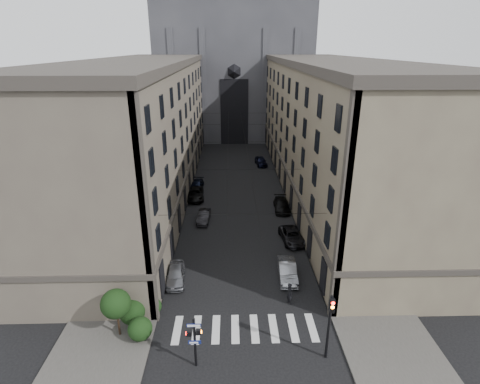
{
  "coord_description": "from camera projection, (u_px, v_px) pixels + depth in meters",
  "views": [
    {
      "loc": [
        -1.01,
        -18.21,
        20.54
      ],
      "look_at": [
        -0.23,
        10.5,
        9.29
      ],
      "focal_mm": 28.0,
      "sensor_mm": 36.0,
      "label": 1
    }
  ],
  "objects": [
    {
      "name": "car_left_far",
      "position": [
        197.0,
        185.0,
        57.24
      ],
      "size": [
        2.23,
        4.59,
        1.29
      ],
      "primitive_type": "imported",
      "rotation": [
        0.0,
        0.0,
        -0.1
      ],
      "color": "black",
      "rests_on": "ground"
    },
    {
      "name": "car_left_near",
      "position": [
        176.0,
        274.0,
        34.73
      ],
      "size": [
        2.09,
        4.43,
        1.46
      ],
      "primitive_type": "imported",
      "rotation": [
        0.0,
        0.0,
        0.09
      ],
      "color": "slate",
      "rests_on": "ground"
    },
    {
      "name": "car_right_midfar",
      "position": [
        282.0,
        205.0,
        49.87
      ],
      "size": [
        2.1,
        4.91,
        1.41
      ],
      "primitive_type": "imported",
      "rotation": [
        0.0,
        0.0,
        -0.03
      ],
      "color": "black",
      "rests_on": "ground"
    },
    {
      "name": "car_left_midnear",
      "position": [
        204.0,
        217.0,
        46.65
      ],
      "size": [
        1.66,
        4.11,
        1.33
      ],
      "primitive_type": "imported",
      "rotation": [
        0.0,
        0.0,
        -0.07
      ],
      "color": "black",
      "rests_on": "ground"
    },
    {
      "name": "sidewalk_right",
      "position": [
        304.0,
        187.0,
        58.21
      ],
      "size": [
        7.0,
        80.0,
        0.15
      ],
      "primitive_type": "cube",
      "color": "#383533",
      "rests_on": "ground"
    },
    {
      "name": "zebra_crossing",
      "position": [
        245.0,
        328.0,
        29.12
      ],
      "size": [
        11.0,
        3.2,
        0.01
      ],
      "primitive_type": "cube",
      "color": "beige",
      "rests_on": "ground"
    },
    {
      "name": "sidewalk_left",
      "position": [
        169.0,
        188.0,
        57.68
      ],
      "size": [
        7.0,
        80.0,
        0.15
      ],
      "primitive_type": "cube",
      "color": "#383533",
      "rests_on": "ground"
    },
    {
      "name": "car_right_far",
      "position": [
        261.0,
        161.0,
        68.7
      ],
      "size": [
        2.32,
        4.7,
        1.54
      ],
      "primitive_type": "imported",
      "rotation": [
        0.0,
        0.0,
        0.11
      ],
      "color": "black",
      "rests_on": "ground"
    },
    {
      "name": "tram_wires",
      "position": [
        237.0,
        143.0,
        54.99
      ],
      "size": [
        14.0,
        60.0,
        0.43
      ],
      "color": "black",
      "rests_on": "ground"
    },
    {
      "name": "car_right_midnear",
      "position": [
        292.0,
        236.0,
        41.87
      ],
      "size": [
        2.74,
        5.04,
        1.34
      ],
      "primitive_type": "imported",
      "rotation": [
        0.0,
        0.0,
        0.11
      ],
      "color": "black",
      "rests_on": "ground"
    },
    {
      "name": "pedestrian",
      "position": [
        290.0,
        293.0,
        31.65
      ],
      "size": [
        0.67,
        0.83,
        1.97
      ],
      "primitive_type": "imported",
      "rotation": [
        0.0,
        0.0,
        1.89
      ],
      "color": "black",
      "rests_on": "ground"
    },
    {
      "name": "pedestrian_signal_left",
      "position": [
        194.0,
        339.0,
        24.93
      ],
      "size": [
        1.02,
        0.38,
        4.0
      ],
      "color": "black",
      "rests_on": "ground"
    },
    {
      "name": "car_right_near",
      "position": [
        287.0,
        271.0,
        35.28
      ],
      "size": [
        1.79,
        4.68,
        1.52
      ],
      "primitive_type": "imported",
      "rotation": [
        0.0,
        0.0,
        -0.04
      ],
      "color": "gray",
      "rests_on": "ground"
    },
    {
      "name": "gothic_tower",
      "position": [
        233.0,
        58.0,
        87.74
      ],
      "size": [
        35.0,
        23.0,
        58.0
      ],
      "color": "#2D2D33",
      "rests_on": "ground"
    },
    {
      "name": "ground",
      "position": [
        248.0,
        382.0,
        24.47
      ],
      "size": [
        260.0,
        260.0,
        0.0
      ],
      "primitive_type": "plane",
      "color": "black",
      "rests_on": "ground"
    },
    {
      "name": "shrub_cluster",
      "position": [
        130.0,
        312.0,
        28.25
      ],
      "size": [
        3.9,
        4.4,
        3.9
      ],
      "color": "black",
      "rests_on": "sidewalk_left"
    },
    {
      "name": "building_right",
      "position": [
        328.0,
        128.0,
        54.91
      ],
      "size": [
        13.6,
        60.6,
        18.85
      ],
      "color": "brown",
      "rests_on": "ground"
    },
    {
      "name": "car_left_midfar",
      "position": [
        195.0,
        194.0,
        53.63
      ],
      "size": [
        2.81,
        5.47,
        1.48
      ],
      "primitive_type": "imported",
      "rotation": [
        0.0,
        0.0,
        0.07
      ],
      "color": "black",
      "rests_on": "ground"
    },
    {
      "name": "traffic_light_right",
      "position": [
        330.0,
        320.0,
        25.2
      ],
      "size": [
        0.34,
        0.5,
        5.2
      ],
      "color": "black",
      "rests_on": "ground"
    },
    {
      "name": "building_left",
      "position": [
        144.0,
        129.0,
        54.23
      ],
      "size": [
        13.6,
        60.6,
        18.85
      ],
      "color": "#53493F",
      "rests_on": "ground"
    }
  ]
}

